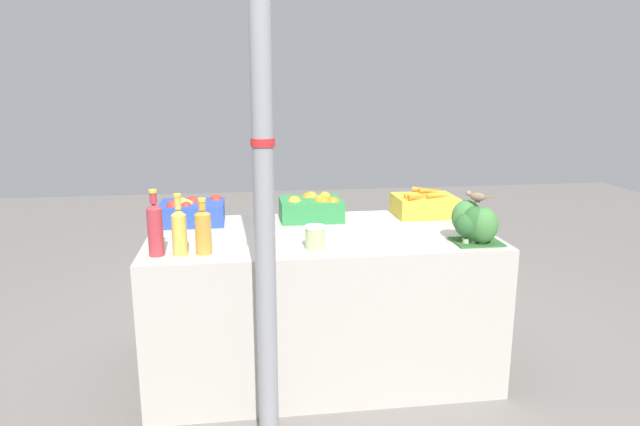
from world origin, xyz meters
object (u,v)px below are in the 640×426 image
(carrot_crate, at_px, (425,205))
(broccoli_pile, at_px, (474,223))
(apple_crate, at_px, (191,211))
(juice_bottle_golden, at_px, (179,230))
(support_pole, at_px, (263,173))
(orange_crate, at_px, (312,207))
(juice_bottle_ruby, at_px, (155,228))
(juice_bottle_amber, at_px, (203,230))
(sparrow_bird, at_px, (477,196))
(pickle_jar, at_px, (315,237))

(carrot_crate, distance_m, broccoli_pile, 0.58)
(apple_crate, height_order, juice_bottle_golden, juice_bottle_golden)
(support_pole, bearing_deg, apple_crate, 110.96)
(carrot_crate, bearing_deg, orange_crate, 179.91)
(support_pole, xyz_separation_m, juice_bottle_ruby, (-0.46, 0.36, -0.29))
(juice_bottle_ruby, height_order, juice_bottle_amber, juice_bottle_ruby)
(support_pole, height_order, carrot_crate, support_pole)
(carrot_crate, relative_size, juice_bottle_golden, 1.23)
(apple_crate, relative_size, carrot_crate, 1.00)
(sparrow_bird, bearing_deg, broccoli_pile, 22.78)
(orange_crate, xyz_separation_m, carrot_crate, (0.64, -0.00, -0.01))
(carrot_crate, bearing_deg, sparrow_bird, -84.74)
(apple_crate, distance_m, carrot_crate, 1.30)
(apple_crate, height_order, juice_bottle_amber, juice_bottle_amber)
(support_pole, height_order, juice_bottle_ruby, support_pole)
(broccoli_pile, bearing_deg, juice_bottle_ruby, 179.57)
(broccoli_pile, distance_m, juice_bottle_golden, 1.35)
(sparrow_bird, bearing_deg, apple_crate, 16.40)
(apple_crate, bearing_deg, juice_bottle_ruby, -100.78)
(carrot_crate, relative_size, broccoli_pile, 1.48)
(juice_bottle_ruby, height_order, juice_bottle_golden, juice_bottle_ruby)
(support_pole, relative_size, carrot_crate, 6.92)
(carrot_crate, distance_m, sparrow_bird, 0.61)
(support_pole, relative_size, juice_bottle_ruby, 7.90)
(orange_crate, bearing_deg, support_pole, -107.93)
(carrot_crate, bearing_deg, juice_bottle_golden, -156.47)
(pickle_jar, bearing_deg, support_pole, -123.46)
(broccoli_pile, relative_size, sparrow_bird, 2.04)
(carrot_crate, xyz_separation_m, juice_bottle_amber, (-1.20, -0.57, 0.05))
(carrot_crate, relative_size, pickle_jar, 3.13)
(pickle_jar, bearing_deg, orange_crate, 84.16)
(carrot_crate, distance_m, juice_bottle_amber, 1.33)
(juice_bottle_amber, bearing_deg, carrot_crate, 25.30)
(orange_crate, distance_m, juice_bottle_golden, 0.87)
(juice_bottle_amber, bearing_deg, broccoli_pile, -0.50)
(orange_crate, height_order, juice_bottle_ruby, juice_bottle_ruby)
(juice_bottle_amber, bearing_deg, orange_crate, 45.60)
(juice_bottle_ruby, relative_size, sparrow_bird, 2.63)
(support_pole, xyz_separation_m, juice_bottle_amber, (-0.26, 0.36, -0.31))
(juice_bottle_golden, height_order, sparrow_bird, juice_bottle_golden)
(support_pole, distance_m, broccoli_pile, 1.10)
(support_pole, bearing_deg, pickle_jar, 56.54)
(carrot_crate, distance_m, juice_bottle_ruby, 1.52)
(apple_crate, distance_m, broccoli_pile, 1.46)
(orange_crate, bearing_deg, carrot_crate, -0.09)
(juice_bottle_ruby, xyz_separation_m, pickle_jar, (0.70, 0.01, -0.07))
(juice_bottle_golden, distance_m, juice_bottle_amber, 0.10)
(juice_bottle_amber, distance_m, pickle_jar, 0.50)
(apple_crate, relative_size, sparrow_bird, 3.00)
(orange_crate, bearing_deg, juice_bottle_amber, -134.40)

